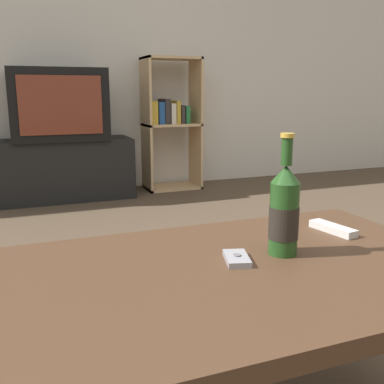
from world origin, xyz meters
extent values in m
cube|color=beige|center=(0.00, 3.02, 1.30)|extent=(8.00, 0.05, 2.60)
cube|color=#422B1C|center=(0.00, 0.00, 0.42)|extent=(1.11, 0.67, 0.04)
cylinder|color=#382417|center=(-0.50, 0.28, 0.20)|extent=(0.07, 0.07, 0.40)
cylinder|color=#382417|center=(0.50, 0.28, 0.20)|extent=(0.07, 0.07, 0.40)
cube|color=black|center=(-0.11, 2.74, 0.23)|extent=(1.07, 0.42, 0.47)
cube|color=black|center=(-0.11, 2.74, 0.73)|extent=(0.70, 0.48, 0.53)
cube|color=maroon|center=(-0.11, 2.50, 0.73)|extent=(0.57, 0.01, 0.41)
cube|color=tan|center=(0.59, 2.81, 0.55)|extent=(0.02, 0.30, 1.10)
cube|color=tan|center=(1.04, 2.81, 0.55)|extent=(0.02, 0.30, 1.10)
cube|color=tan|center=(0.81, 2.81, 0.01)|extent=(0.46, 0.30, 0.02)
cube|color=tan|center=(0.81, 2.81, 0.55)|extent=(0.46, 0.30, 0.02)
cube|color=tan|center=(0.81, 2.81, 1.09)|extent=(0.46, 0.30, 0.02)
cube|color=#B7932D|center=(0.64, 2.81, 0.66)|extent=(0.05, 0.21, 0.19)
cube|color=navy|center=(0.70, 2.81, 0.65)|extent=(0.05, 0.21, 0.18)
cube|color=#2D2828|center=(0.75, 2.81, 0.66)|extent=(0.04, 0.21, 0.21)
cube|color=beige|center=(0.80, 2.81, 0.65)|extent=(0.04, 0.21, 0.17)
cube|color=#B7932D|center=(0.85, 2.81, 0.66)|extent=(0.03, 0.21, 0.19)
cube|color=#2D2828|center=(0.89, 2.81, 0.64)|extent=(0.03, 0.21, 0.15)
cube|color=#236B38|center=(0.93, 2.81, 0.64)|extent=(0.04, 0.21, 0.15)
cylinder|color=#1E4219|center=(0.15, 0.04, 0.53)|extent=(0.07, 0.07, 0.18)
cylinder|color=black|center=(0.15, 0.04, 0.52)|extent=(0.07, 0.07, 0.08)
cone|color=#1E4219|center=(0.15, 0.04, 0.64)|extent=(0.07, 0.07, 0.04)
cylinder|color=#1E4219|center=(0.15, 0.04, 0.69)|extent=(0.03, 0.03, 0.06)
cylinder|color=#B79333|center=(0.15, 0.04, 0.73)|extent=(0.03, 0.03, 0.01)
cube|color=gray|center=(0.03, 0.03, 0.45)|extent=(0.08, 0.10, 0.01)
cylinder|color=slate|center=(0.03, 0.03, 0.46)|extent=(0.02, 0.02, 0.00)
cube|color=beige|center=(0.38, 0.13, 0.45)|extent=(0.06, 0.15, 0.02)
camera|label=1|loc=(-0.43, -0.84, 0.83)|focal=42.00mm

